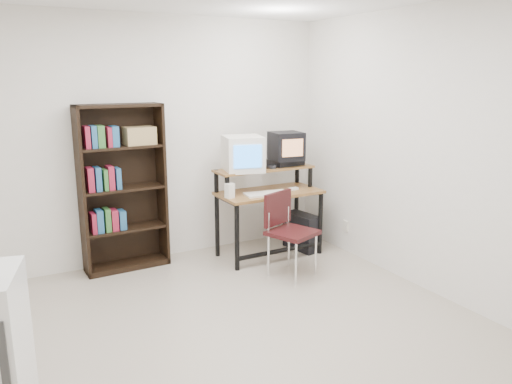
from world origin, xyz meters
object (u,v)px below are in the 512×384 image
computer_desk (268,196)px  bookshelf (122,186)px  crt_tv (286,146)px  school_chair (287,225)px  crt_monitor (243,154)px  pc_tower (302,232)px

computer_desk → bookshelf: size_ratio=0.67×
computer_desk → crt_tv: 0.60m
school_chair → computer_desk: bearing=57.2°
crt_monitor → crt_tv: crt_tv is taller
computer_desk → school_chair: computer_desk is taller
crt_monitor → bookshelf: bookshelf is taller
pc_tower → bookshelf: 2.10m
crt_monitor → crt_tv: size_ratio=1.30×
school_chair → bookshelf: bookshelf is taller
crt_monitor → bookshelf: bearing=179.0°
crt_tv → bookshelf: (-1.79, 0.29, -0.33)m
crt_tv → computer_desk: bearing=-156.6°
crt_monitor → pc_tower: (0.70, -0.12, -0.95)m
computer_desk → bookshelf: bearing=165.3°
computer_desk → crt_monitor: size_ratio=2.40×
crt_tv → pc_tower: size_ratio=0.81×
computer_desk → crt_tv: crt_tv is taller
bookshelf → school_chair: bearing=-36.8°
bookshelf → crt_monitor: bearing=-15.5°
computer_desk → bookshelf: 1.57m
crt_monitor → crt_tv: 0.55m
crt_monitor → crt_tv: (0.55, 0.00, 0.05)m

